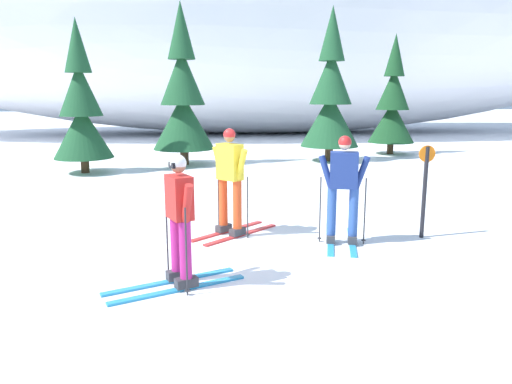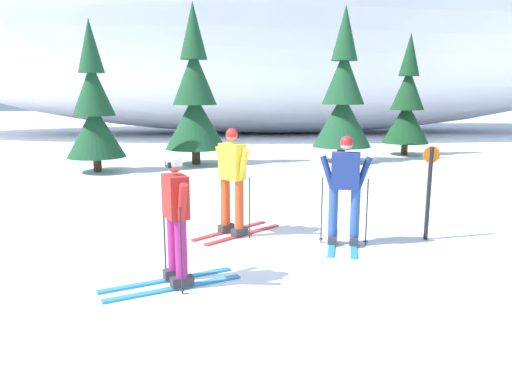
{
  "view_description": "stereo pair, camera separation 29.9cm",
  "coord_description": "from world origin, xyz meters",
  "px_view_note": "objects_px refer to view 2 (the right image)",
  "views": [
    {
      "loc": [
        -0.78,
        -6.86,
        2.44
      ],
      "look_at": [
        0.13,
        0.34,
        0.95
      ],
      "focal_mm": 34.31,
      "sensor_mm": 36.0,
      "label": 1
    },
    {
      "loc": [
        -0.48,
        -6.9,
        2.44
      ],
      "look_at": [
        0.13,
        0.34,
        0.95
      ],
      "focal_mm": 34.31,
      "sensor_mm": 36.0,
      "label": 2
    }
  ],
  "objects_px": {
    "pine_tree_center_right": "(343,98)",
    "skier_navy_jacket": "(345,188)",
    "skier_red_jacket": "(176,219)",
    "trail_marker_post": "(429,188)",
    "pine_tree_far_right": "(407,105)",
    "skier_yellow_jacket": "(233,179)",
    "pine_tree_center_left": "(195,98)",
    "pine_tree_far_left": "(94,109)"
  },
  "relations": [
    {
      "from": "pine_tree_center_right",
      "to": "pine_tree_far_right",
      "type": "height_order",
      "value": "pine_tree_center_right"
    },
    {
      "from": "pine_tree_center_left",
      "to": "skier_navy_jacket",
      "type": "bearing_deg",
      "value": -73.91
    },
    {
      "from": "pine_tree_center_right",
      "to": "trail_marker_post",
      "type": "bearing_deg",
      "value": -95.95
    },
    {
      "from": "pine_tree_center_left",
      "to": "trail_marker_post",
      "type": "height_order",
      "value": "pine_tree_center_left"
    },
    {
      "from": "skier_yellow_jacket",
      "to": "trail_marker_post",
      "type": "bearing_deg",
      "value": -9.86
    },
    {
      "from": "skier_navy_jacket",
      "to": "pine_tree_far_left",
      "type": "xyz_separation_m",
      "value": [
        -5.7,
        7.98,
        0.98
      ]
    },
    {
      "from": "pine_tree_far_left",
      "to": "pine_tree_far_right",
      "type": "height_order",
      "value": "pine_tree_far_right"
    },
    {
      "from": "skier_red_jacket",
      "to": "pine_tree_center_right",
      "type": "height_order",
      "value": "pine_tree_center_right"
    },
    {
      "from": "skier_red_jacket",
      "to": "pine_tree_far_left",
      "type": "xyz_separation_m",
      "value": [
        -3.14,
        9.43,
        1.05
      ]
    },
    {
      "from": "pine_tree_center_right",
      "to": "pine_tree_far_right",
      "type": "bearing_deg",
      "value": 29.33
    },
    {
      "from": "pine_tree_center_left",
      "to": "trail_marker_post",
      "type": "relative_size",
      "value": 3.39
    },
    {
      "from": "skier_navy_jacket",
      "to": "skier_yellow_jacket",
      "type": "height_order",
      "value": "skier_yellow_jacket"
    },
    {
      "from": "pine_tree_far_left",
      "to": "pine_tree_center_left",
      "type": "bearing_deg",
      "value": 24.63
    },
    {
      "from": "pine_tree_far_left",
      "to": "pine_tree_far_right",
      "type": "relative_size",
      "value": 0.99
    },
    {
      "from": "pine_tree_center_right",
      "to": "pine_tree_far_left",
      "type": "bearing_deg",
      "value": -168.8
    },
    {
      "from": "skier_yellow_jacket",
      "to": "skier_red_jacket",
      "type": "bearing_deg",
      "value": -110.12
    },
    {
      "from": "skier_yellow_jacket",
      "to": "pine_tree_far_right",
      "type": "relative_size",
      "value": 0.4
    },
    {
      "from": "pine_tree_center_right",
      "to": "skier_navy_jacket",
      "type": "bearing_deg",
      "value": -104.31
    },
    {
      "from": "skier_navy_jacket",
      "to": "pine_tree_far_right",
      "type": "height_order",
      "value": "pine_tree_far_right"
    },
    {
      "from": "skier_yellow_jacket",
      "to": "pine_tree_center_right",
      "type": "distance_m",
      "value": 9.88
    },
    {
      "from": "trail_marker_post",
      "to": "skier_red_jacket",
      "type": "bearing_deg",
      "value": -158.0
    },
    {
      "from": "skier_navy_jacket",
      "to": "trail_marker_post",
      "type": "xyz_separation_m",
      "value": [
        1.47,
        0.18,
        -0.05
      ]
    },
    {
      "from": "skier_navy_jacket",
      "to": "trail_marker_post",
      "type": "distance_m",
      "value": 1.48
    },
    {
      "from": "skier_yellow_jacket",
      "to": "pine_tree_far_left",
      "type": "relative_size",
      "value": 0.4
    },
    {
      "from": "skier_red_jacket",
      "to": "trail_marker_post",
      "type": "bearing_deg",
      "value": 22.0
    },
    {
      "from": "pine_tree_far_right",
      "to": "trail_marker_post",
      "type": "relative_size",
      "value": 2.95
    },
    {
      "from": "skier_navy_jacket",
      "to": "skier_red_jacket",
      "type": "height_order",
      "value": "skier_navy_jacket"
    },
    {
      "from": "skier_navy_jacket",
      "to": "pine_tree_far_right",
      "type": "distance_m",
      "value": 12.56
    },
    {
      "from": "trail_marker_post",
      "to": "pine_tree_center_left",
      "type": "bearing_deg",
      "value": 114.41
    },
    {
      "from": "skier_yellow_jacket",
      "to": "pine_tree_far_right",
      "type": "bearing_deg",
      "value": 55.65
    },
    {
      "from": "pine_tree_far_right",
      "to": "trail_marker_post",
      "type": "distance_m",
      "value": 11.84
    },
    {
      "from": "pine_tree_center_left",
      "to": "trail_marker_post",
      "type": "distance_m",
      "value": 10.17
    },
    {
      "from": "pine_tree_center_left",
      "to": "pine_tree_center_right",
      "type": "xyz_separation_m",
      "value": [
        5.15,
        0.24,
        0.0
      ]
    },
    {
      "from": "skier_red_jacket",
      "to": "pine_tree_center_right",
      "type": "bearing_deg",
      "value": 65.6
    },
    {
      "from": "trail_marker_post",
      "to": "skier_yellow_jacket",
      "type": "bearing_deg",
      "value": 170.14
    },
    {
      "from": "trail_marker_post",
      "to": "skier_navy_jacket",
      "type": "bearing_deg",
      "value": -173.02
    },
    {
      "from": "pine_tree_center_left",
      "to": "pine_tree_center_right",
      "type": "bearing_deg",
      "value": 2.62
    },
    {
      "from": "pine_tree_center_right",
      "to": "pine_tree_far_right",
      "type": "relative_size",
      "value": 1.15
    },
    {
      "from": "pine_tree_center_left",
      "to": "pine_tree_far_right",
      "type": "relative_size",
      "value": 1.15
    },
    {
      "from": "skier_red_jacket",
      "to": "pine_tree_far_right",
      "type": "xyz_separation_m",
      "value": [
        8.0,
        12.72,
        1.08
      ]
    },
    {
      "from": "pine_tree_center_left",
      "to": "pine_tree_center_right",
      "type": "relative_size",
      "value": 1.0
    },
    {
      "from": "pine_tree_center_left",
      "to": "pine_tree_far_right",
      "type": "bearing_deg",
      "value": 13.27
    }
  ]
}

